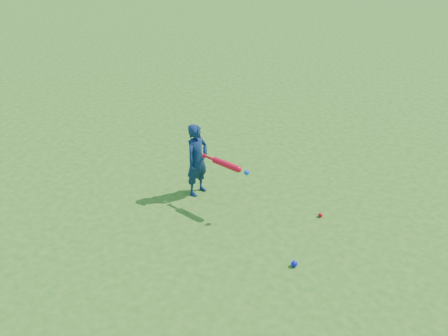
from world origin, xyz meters
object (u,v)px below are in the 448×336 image
Objects in this scene: bat_swing at (228,165)px; ground_ball_blue at (294,264)px; child at (197,160)px; ground_ball_red at (320,215)px.

ground_ball_blue is at bearing -17.87° from bat_swing.
child is 0.63m from bat_swing.
ground_ball_blue is (1.70, -1.17, -0.50)m from child.
bat_swing is at bearing -95.97° from child.
ground_ball_red is 1.14m from ground_ball_blue.
child reaches higher than ground_ball_red.
ground_ball_blue is 1.60m from bat_swing.
bat_swing is at bearing -169.92° from ground_ball_red.
ground_ball_red is at bearing 30.68° from bat_swing.
child is at bearing 178.79° from ground_ball_red.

